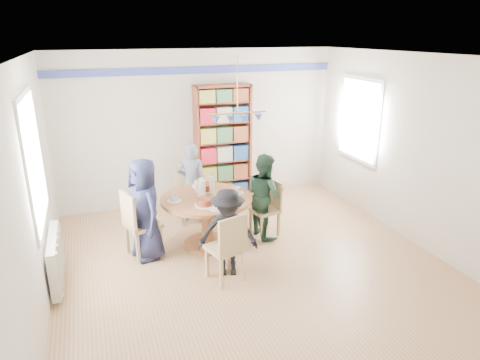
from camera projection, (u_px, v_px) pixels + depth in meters
name	position (u px, v px, depth m)	size (l,w,h in m)	color
ground	(250.00, 262.00, 5.81)	(5.00, 5.00, 0.00)	tan
room_shell	(211.00, 131.00, 5.96)	(5.00, 5.00, 5.00)	white
radiator	(56.00, 259.00, 5.19)	(0.12, 1.00, 0.60)	silver
dining_table	(207.00, 210.00, 6.10)	(1.30, 1.30, 0.75)	brown
chair_left	(137.00, 221.00, 5.80)	(0.53, 0.53, 0.95)	tan
chair_right	(269.00, 205.00, 6.48)	(0.45, 0.45, 0.86)	tan
chair_far	(188.00, 190.00, 7.01)	(0.43, 0.43, 0.93)	tan
chair_near	(228.00, 245.00, 5.20)	(0.50, 0.50, 0.91)	tan
person_left	(145.00, 209.00, 5.74)	(0.69, 0.45, 1.41)	#191C38
person_right	(265.00, 195.00, 6.40)	(0.62, 0.49, 1.28)	#183121
person_far	(192.00, 183.00, 6.87)	(0.48, 0.32, 1.32)	gray
person_near	(228.00, 233.00, 5.35)	(0.75, 0.43, 1.16)	black
bookshelf	(223.00, 145.00, 7.67)	(1.00, 0.30, 2.11)	brown
tableware	(204.00, 192.00, 6.04)	(1.12, 1.12, 0.29)	white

